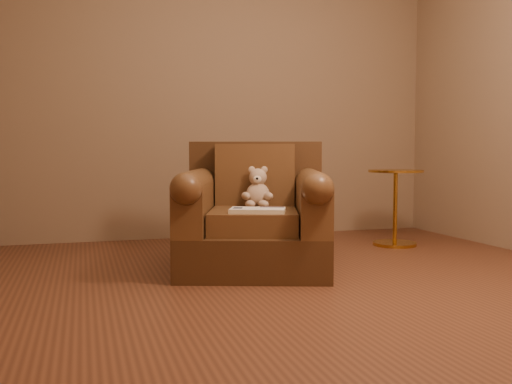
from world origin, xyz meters
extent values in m
plane|color=brown|center=(0.00, 0.00, 0.00)|extent=(4.00, 4.00, 0.00)
cube|color=#8A6F54|center=(0.00, 2.00, 1.35)|extent=(4.00, 0.02, 2.70)
cube|color=#432A16|center=(-0.23, 0.41, 0.14)|extent=(1.20, 1.17, 0.27)
cube|color=#432A16|center=(-0.10, 0.80, 0.57)|extent=(0.95, 0.40, 0.60)
cube|color=brown|center=(-0.24, 0.37, 0.34)|extent=(0.74, 0.82, 0.14)
cube|color=brown|center=(-0.14, 0.68, 0.63)|extent=(0.58, 0.32, 0.43)
cube|color=brown|center=(-0.61, 0.49, 0.42)|extent=(0.44, 0.84, 0.31)
cube|color=brown|center=(0.12, 0.25, 0.42)|extent=(0.44, 0.84, 0.31)
cylinder|color=brown|center=(-0.61, 0.49, 0.58)|extent=(0.44, 0.84, 0.19)
cylinder|color=brown|center=(0.12, 0.25, 0.58)|extent=(0.44, 0.84, 0.19)
ellipsoid|color=tan|center=(-0.16, 0.53, 0.50)|extent=(0.17, 0.15, 0.18)
sphere|color=tan|center=(-0.16, 0.54, 0.62)|extent=(0.12, 0.12, 0.12)
ellipsoid|color=tan|center=(-0.20, 0.56, 0.67)|extent=(0.05, 0.03, 0.05)
ellipsoid|color=tan|center=(-0.12, 0.53, 0.67)|extent=(0.05, 0.03, 0.05)
ellipsoid|color=beige|center=(-0.18, 0.49, 0.61)|extent=(0.06, 0.04, 0.05)
sphere|color=black|center=(-0.19, 0.47, 0.61)|extent=(0.02, 0.02, 0.02)
ellipsoid|color=tan|center=(-0.26, 0.50, 0.50)|extent=(0.06, 0.11, 0.06)
ellipsoid|color=tan|center=(-0.12, 0.44, 0.50)|extent=(0.06, 0.11, 0.06)
ellipsoid|color=tan|center=(-0.24, 0.45, 0.44)|extent=(0.07, 0.11, 0.06)
ellipsoid|color=tan|center=(-0.16, 0.42, 0.44)|extent=(0.07, 0.11, 0.06)
cube|color=beige|center=(-0.27, 0.19, 0.43)|extent=(0.40, 0.32, 0.02)
cube|color=white|center=(-0.35, 0.22, 0.44)|extent=(0.23, 0.25, 0.00)
cube|color=white|center=(-0.19, 0.16, 0.44)|extent=(0.23, 0.25, 0.00)
cube|color=beige|center=(-0.27, 0.19, 0.44)|extent=(0.09, 0.19, 0.00)
cube|color=#0F1638|center=(-0.39, 0.24, 0.44)|extent=(0.08, 0.09, 0.00)
cube|color=slate|center=(-0.16, 0.22, 0.44)|extent=(0.16, 0.10, 0.00)
cylinder|color=#C08B34|center=(1.21, 1.05, 0.01)|extent=(0.37, 0.37, 0.03)
cylinder|color=#C08B34|center=(1.21, 1.05, 0.32)|extent=(0.04, 0.04, 0.60)
cylinder|color=#C08B34|center=(1.21, 1.05, 0.63)|extent=(0.46, 0.46, 0.02)
cylinder|color=#C08B34|center=(1.21, 1.05, 0.62)|extent=(0.04, 0.04, 0.02)
camera|label=1|loc=(-1.32, -3.20, 0.79)|focal=40.00mm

